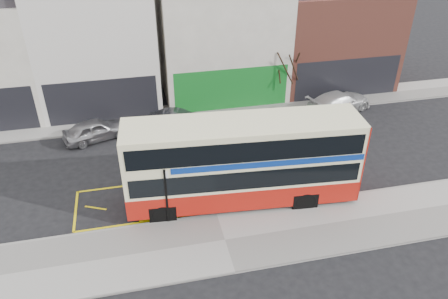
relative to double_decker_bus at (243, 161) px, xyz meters
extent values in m
plane|color=black|center=(-1.59, -0.60, -2.46)|extent=(120.00, 120.00, 0.00)
cube|color=#9D9A95|center=(-1.59, -2.90, -2.38)|extent=(40.00, 4.00, 0.15)
cube|color=gray|center=(-1.59, -0.97, -2.38)|extent=(40.00, 0.15, 0.15)
cube|color=#9D9A95|center=(-1.59, 10.40, -2.38)|extent=(50.00, 3.00, 0.15)
cube|color=silver|center=(-7.09, 14.40, 2.04)|extent=(8.00, 8.00, 9.00)
cube|color=black|center=(-7.09, 10.42, -0.86)|extent=(7.36, 0.06, 3.20)
cube|color=black|center=(-7.09, 10.44, -1.06)|extent=(5.60, 0.04, 2.00)
cube|color=silver|center=(1.91, 14.40, 1.79)|extent=(9.00, 8.00, 8.50)
cube|color=#147223|center=(1.91, 10.42, -0.86)|extent=(8.28, 0.06, 3.20)
cube|color=black|center=(1.91, 10.44, -1.06)|extent=(6.30, 0.04, 2.00)
cube|color=#974B3C|center=(10.91, 14.40, 1.29)|extent=(9.00, 8.00, 7.50)
cube|color=black|center=(10.91, 10.42, -0.86)|extent=(8.28, 0.06, 3.20)
cube|color=black|center=(10.91, 10.44, -1.06)|extent=(6.30, 0.04, 2.00)
cube|color=#FBF4BF|center=(-0.04, 0.00, 0.06)|extent=(11.84, 3.60, 4.29)
cube|color=#AA160D|center=(-0.04, 0.00, -1.50)|extent=(11.89, 3.64, 1.17)
cube|color=#AA160D|center=(5.76, -0.47, 0.06)|extent=(0.28, 2.69, 4.29)
cube|color=black|center=(-0.04, 0.00, -0.23)|extent=(11.38, 3.62, 1.01)
cube|color=black|center=(-0.04, 0.00, 1.36)|extent=(11.38, 3.62, 1.06)
cube|color=navy|center=(1.02, -0.08, 0.62)|extent=(9.52, 3.45, 0.32)
cube|color=black|center=(-5.83, 0.48, -0.50)|extent=(0.26, 2.44, 1.70)
cube|color=black|center=(-5.83, 0.48, 1.36)|extent=(0.26, 2.44, 1.06)
cube|color=black|center=(-5.82, 0.48, 0.51)|extent=(0.20, 1.85, 0.37)
cube|color=#FBF4BF|center=(-0.04, 0.00, 2.15)|extent=(11.83, 3.49, 0.13)
cylinder|color=black|center=(-4.26, -0.86, -1.93)|extent=(1.08, 0.38, 1.06)
cylinder|color=black|center=(-4.06, 1.54, -1.93)|extent=(1.08, 0.38, 1.06)
cylinder|color=black|center=(2.93, -1.45, -1.93)|extent=(1.08, 0.38, 1.06)
cylinder|color=black|center=(3.13, 0.95, -1.93)|extent=(1.08, 0.38, 1.06)
cube|color=black|center=(-4.03, -1.00, -0.77)|extent=(0.10, 0.10, 3.09)
cube|color=white|center=(-3.72, -0.99, 0.47)|extent=(0.56, 0.05, 0.45)
cube|color=white|center=(-4.03, -0.94, -0.35)|extent=(0.36, 0.04, 0.51)
imported|color=#9F9EA3|center=(-7.67, 8.22, -1.76)|extent=(4.41, 2.90, 1.40)
imported|color=#3A3C41|center=(-2.26, 8.40, -1.80)|extent=(4.17, 2.11, 1.31)
imported|color=silver|center=(9.49, 8.54, -1.72)|extent=(5.44, 3.45, 1.47)
cylinder|color=black|center=(6.02, 10.56, -1.47)|extent=(0.24, 0.24, 1.97)
camera|label=1|loc=(-4.93, -17.61, 12.08)|focal=35.00mm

